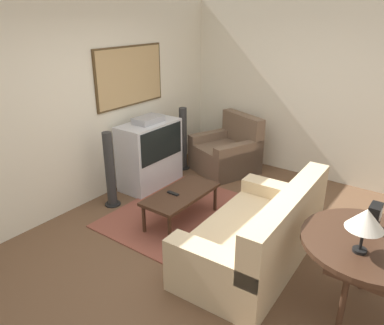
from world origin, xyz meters
name	(u,v)px	position (x,y,z in m)	size (l,w,h in m)	color
ground_plane	(219,249)	(0.00, 0.00, 0.00)	(12.00, 12.00, 0.00)	brown
wall_back	(86,105)	(0.02, 2.13, 1.36)	(12.00, 0.10, 2.70)	beige
wall_right	(314,92)	(2.63, 0.00, 1.35)	(0.06, 12.00, 2.70)	beige
area_rug	(182,214)	(0.37, 0.81, 0.01)	(1.92, 1.55, 0.01)	brown
tv	(150,154)	(0.81, 1.76, 0.51)	(0.96, 0.50, 1.08)	silver
couch	(258,237)	(0.06, -0.44, 0.30)	(1.87, 1.04, 0.90)	#CCB289
armchair	(227,153)	(1.98, 1.12, 0.30)	(1.16, 1.16, 0.92)	brown
coffee_table	(181,196)	(0.23, 0.71, 0.37)	(1.05, 0.50, 0.41)	#3D2619
console_table	(370,249)	(-0.11, -1.51, 0.70)	(1.11, 1.11, 0.77)	#3D2619
table_lamp	(366,220)	(-0.30, -1.47, 1.06)	(0.29, 0.29, 0.38)	black
mantel_clock	(374,217)	(0.10, -1.47, 0.88)	(0.17, 0.10, 0.23)	black
remote	(173,193)	(0.13, 0.77, 0.42)	(0.05, 0.16, 0.02)	black
speaker_tower_left	(110,172)	(0.01, 1.75, 0.50)	(0.22, 0.22, 1.05)	black
speaker_tower_right	(183,140)	(1.62, 1.75, 0.50)	(0.22, 0.22, 1.05)	black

